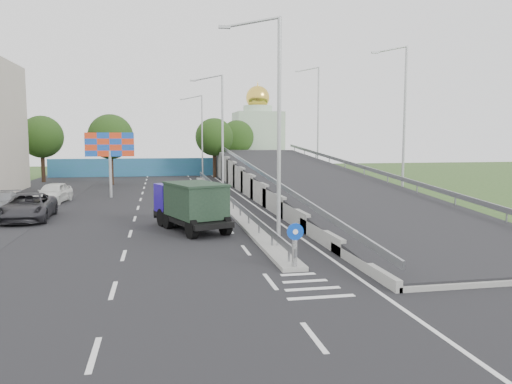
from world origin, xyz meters
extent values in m
plane|color=#2D4C1E|center=(0.00, 0.00, 0.00)|extent=(160.00, 160.00, 0.00)
cube|color=black|center=(-3.00, 20.00, 0.00)|extent=(26.00, 90.00, 0.04)
cube|color=gray|center=(0.00, 24.00, 0.10)|extent=(1.00, 44.00, 0.20)
cube|color=gray|center=(12.30, 24.00, 2.35)|extent=(0.10, 50.00, 0.32)
cube|color=gray|center=(2.80, 24.00, 2.35)|extent=(0.10, 50.00, 0.32)
cube|color=gray|center=(0.00, 24.00, 0.75)|extent=(0.08, 44.00, 0.32)
cylinder|color=gray|center=(0.00, 24.00, 0.50)|extent=(0.09, 0.09, 0.60)
cylinder|color=black|center=(0.00, 2.20, 0.80)|extent=(0.20, 0.20, 1.20)
cylinder|color=#0C3FBF|center=(0.00, 2.12, 1.55)|extent=(0.64, 0.05, 0.64)
cylinder|color=white|center=(0.00, 2.09, 1.55)|extent=(0.20, 0.03, 0.20)
cylinder|color=#B2B5B7|center=(0.30, 6.00, 5.20)|extent=(0.18, 0.18, 10.00)
cylinder|color=#B2B5B7|center=(-0.90, 6.00, 9.95)|extent=(2.57, 0.12, 0.66)
cube|color=#B2B5B7|center=(-2.10, 6.00, 9.70)|extent=(0.50, 0.18, 0.12)
cylinder|color=#B2B5B7|center=(0.30, 26.00, 5.20)|extent=(0.18, 0.18, 10.00)
cylinder|color=#B2B5B7|center=(-0.90, 26.00, 9.95)|extent=(2.57, 0.12, 0.66)
cube|color=#B2B5B7|center=(-2.10, 26.00, 9.70)|extent=(0.50, 0.18, 0.12)
cylinder|color=#B2B5B7|center=(0.30, 46.00, 5.20)|extent=(0.18, 0.18, 10.00)
cylinder|color=#B2B5B7|center=(-0.90, 46.00, 9.95)|extent=(2.57, 0.12, 0.66)
cube|color=#B2B5B7|center=(-2.10, 46.00, 9.70)|extent=(0.50, 0.18, 0.12)
cube|color=teal|center=(-4.00, 52.00, 1.20)|extent=(30.00, 0.50, 2.40)
cube|color=#B2CCAD|center=(10.00, 60.00, 4.50)|extent=(7.00, 7.00, 9.00)
cylinder|color=#B2CCAD|center=(10.00, 60.00, 9.50)|extent=(4.40, 4.40, 1.00)
sphere|color=gold|center=(10.00, 60.00, 11.20)|extent=(3.60, 3.60, 3.60)
cone|color=gold|center=(10.00, 60.00, 13.20)|extent=(0.30, 0.30, 1.20)
cylinder|color=#B2B5B7|center=(-9.00, 28.00, 2.00)|extent=(0.24, 0.24, 4.00)
cube|color=red|center=(-9.00, 28.00, 4.50)|extent=(4.00, 0.20, 2.00)
cylinder|color=black|center=(-10.00, 40.00, 2.00)|extent=(0.44, 0.44, 4.00)
sphere|color=#1C300D|center=(-10.00, 40.00, 5.20)|extent=(4.80, 4.80, 4.80)
cylinder|color=black|center=(2.00, 48.00, 2.00)|extent=(0.44, 0.44, 4.00)
sphere|color=#1C300D|center=(2.00, 48.00, 5.20)|extent=(4.80, 4.80, 4.80)
cylinder|color=black|center=(-18.00, 45.00, 2.00)|extent=(0.44, 0.44, 4.00)
sphere|color=#1C300D|center=(-18.00, 45.00, 5.20)|extent=(4.80, 4.80, 4.80)
cylinder|color=black|center=(6.00, 55.00, 2.00)|extent=(0.44, 0.44, 4.00)
sphere|color=#1C300D|center=(6.00, 55.00, 5.20)|extent=(4.80, 4.80, 4.80)
cylinder|color=black|center=(-4.82, 13.00, 0.52)|extent=(0.66, 1.09, 1.04)
cylinder|color=black|center=(-3.04, 13.64, 0.52)|extent=(0.66, 1.09, 1.04)
cylinder|color=black|center=(-4.53, 12.20, 0.52)|extent=(0.66, 1.09, 1.04)
cylinder|color=black|center=(-2.75, 12.84, 0.52)|extent=(0.66, 1.09, 1.04)
cylinder|color=black|center=(-3.41, 9.09, 0.52)|extent=(0.66, 1.09, 1.04)
cylinder|color=black|center=(-1.63, 9.73, 0.52)|extent=(0.66, 1.09, 1.04)
cube|color=black|center=(-3.26, 11.46, 0.66)|extent=(4.03, 6.25, 0.28)
cube|color=#1E0C8C|center=(-4.01, 13.54, 1.61)|extent=(2.56, 2.16, 1.61)
cube|color=black|center=(-4.25, 14.23, 2.03)|extent=(1.71, 0.66, 0.66)
cube|color=black|center=(-4.28, 14.30, 0.61)|extent=(2.09, 0.87, 0.47)
cube|color=black|center=(-3.06, 10.92, 1.70)|extent=(3.35, 4.14, 1.70)
cube|color=black|center=(-3.06, 10.92, 2.60)|extent=(3.47, 4.27, 0.11)
imported|color=#2E2E32|center=(-12.91, 16.85, 0.82)|extent=(2.96, 6.01, 1.64)
imported|color=gray|center=(-15.49, 20.72, 0.68)|extent=(2.21, 4.79, 1.36)
imported|color=silver|center=(-13.05, 25.11, 0.81)|extent=(2.51, 4.97, 1.62)
camera|label=1|loc=(-4.92, -15.57, 5.00)|focal=35.00mm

